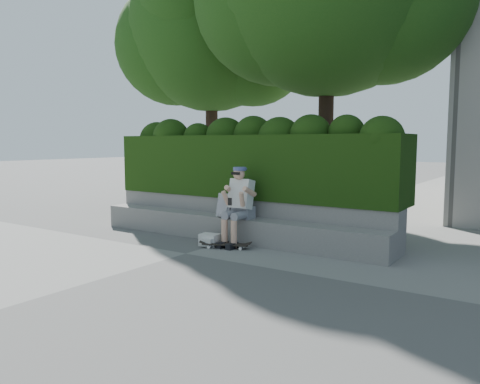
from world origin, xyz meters
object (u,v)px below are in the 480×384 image
Objects in this scene: skateboard at (225,244)px; backpack_plaid at (226,205)px; person at (239,203)px; backpack_ground at (210,240)px.

backpack_plaid reaches higher than skateboard.
skateboard is 1.89× the size of backpack_plaid.
backpack_plaid is (-0.33, 0.48, 0.60)m from skateboard.
person is at bearing -11.08° from backpack_plaid.
backpack_ground is (-0.37, -0.38, -0.65)m from person.
backpack_ground is at bearing 156.67° from skateboard.
person is 3.21× the size of backpack_plaid.
backpack_ground reaches higher than skateboard.
skateboard is at bearing -8.53° from backpack_ground.
backpack_plaid is at bearing 80.34° from backpack_ground.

